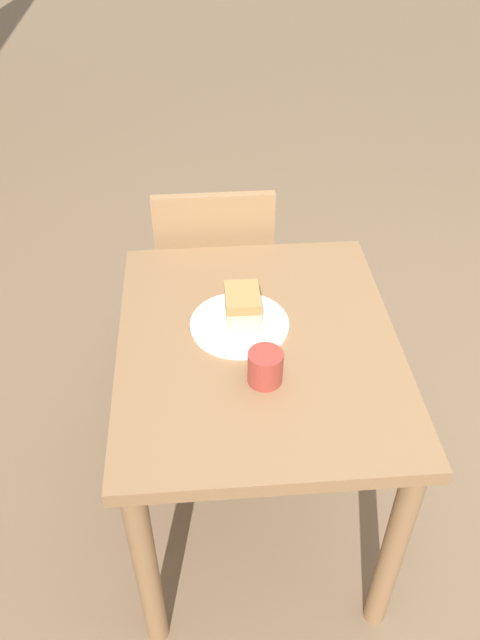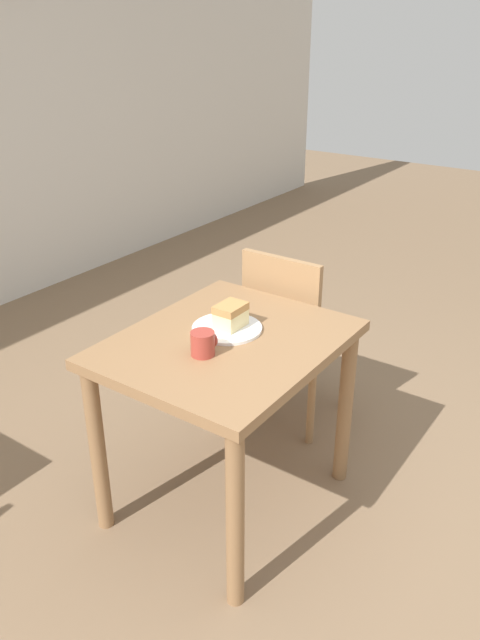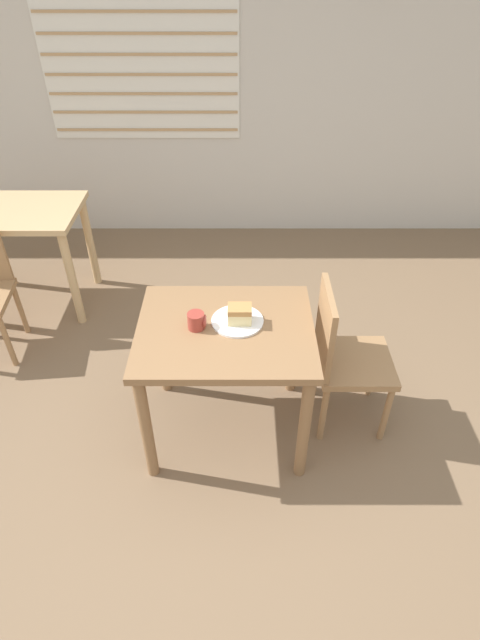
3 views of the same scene
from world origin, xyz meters
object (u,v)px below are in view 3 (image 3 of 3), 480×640
at_px(plate, 236,321).
at_px(dining_table_far, 10,228).
at_px(dining_table_near, 224,347).
at_px(coffee_mug, 195,321).
at_px(chair_near_window, 342,355).
at_px(cake_slice, 238,314).

bearing_deg(plate, dining_table_far, 142.74).
bearing_deg(plate, dining_table_near, -143.89).
bearing_deg(coffee_mug, plate, 12.72).
distance_m(dining_table_near, chair_near_window, 0.65).
height_order(dining_table_near, coffee_mug, coffee_mug).
bearing_deg(coffee_mug, cake_slice, 9.81).
xyz_separation_m(plate, cake_slice, (0.01, -0.01, 0.05)).
bearing_deg(chair_near_window, plate, 94.52).
relative_size(dining_table_near, dining_table_far, 0.91).
distance_m(chair_near_window, cake_slice, 0.65).
distance_m(dining_table_near, cake_slice, 0.20).
height_order(dining_table_near, dining_table_far, dining_table_far).
height_order(dining_table_near, chair_near_window, chair_near_window).
bearing_deg(cake_slice, chair_near_window, 5.47).
relative_size(dining_table_near, plate, 3.36).
distance_m(dining_table_far, cake_slice, 2.01).
bearing_deg(dining_table_near, coffee_mug, -179.58).
height_order(cake_slice, coffee_mug, cake_slice).
distance_m(dining_table_near, coffee_mug, 0.22).
xyz_separation_m(chair_near_window, cake_slice, (-0.56, -0.05, 0.32)).
bearing_deg(cake_slice, plate, 143.57).
bearing_deg(coffee_mug, dining_table_far, 137.97).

